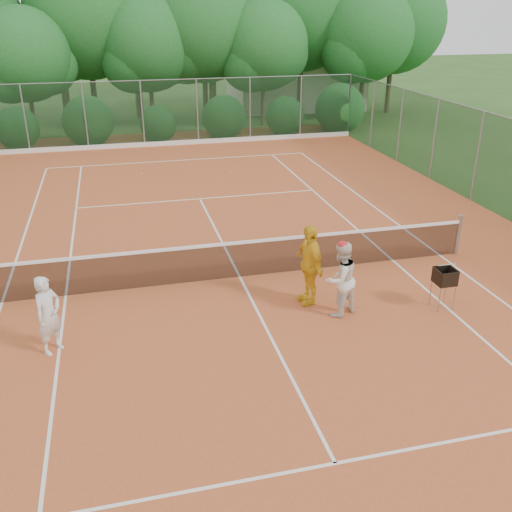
{
  "coord_description": "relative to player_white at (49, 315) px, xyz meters",
  "views": [
    {
      "loc": [
        -2.67,
        -12.32,
        6.16
      ],
      "look_at": [
        0.1,
        -1.2,
        1.1
      ],
      "focal_mm": 40.0,
      "sensor_mm": 36.0,
      "label": 1
    }
  ],
  "objects": [
    {
      "name": "club_building",
      "position": [
        13.2,
        26.28,
        0.69
      ],
      "size": [
        8.0,
        5.0,
        3.0
      ],
      "primitive_type": "cube",
      "color": "beige",
      "rests_on": "ground"
    },
    {
      "name": "stray_ball_a",
      "position": [
        2.43,
        12.23,
        -0.75
      ],
      "size": [
        0.07,
        0.07,
        0.07
      ],
      "primitive_type": "sphere",
      "color": "yellow",
      "rests_on": "clay_court"
    },
    {
      "name": "ball_hopper",
      "position": [
        8.19,
        -0.26,
        -0.05
      ],
      "size": [
        0.41,
        0.41,
        0.93
      ],
      "rotation": [
        0.0,
        0.0,
        0.34
      ],
      "color": "gray",
      "rests_on": "clay_court"
    },
    {
      "name": "fence_back",
      "position": [
        4.2,
        17.28,
        0.71
      ],
      "size": [
        18.07,
        0.07,
        3.0
      ],
      "color": "#19381E",
      "rests_on": "clay_court"
    },
    {
      "name": "stray_ball_c",
      "position": [
        5.9,
        11.5,
        -0.75
      ],
      "size": [
        0.07,
        0.07,
        0.07
      ],
      "primitive_type": "sphere",
      "color": "yellow",
      "rests_on": "clay_court"
    },
    {
      "name": "ground",
      "position": [
        4.2,
        2.28,
        -0.81
      ],
      "size": [
        120.0,
        120.0,
        0.0
      ],
      "primitive_type": "plane",
      "color": "#2B4D1B",
      "rests_on": "ground"
    },
    {
      "name": "court_markings",
      "position": [
        4.2,
        2.28,
        -0.78
      ],
      "size": [
        11.03,
        23.83,
        0.01
      ],
      "color": "white",
      "rests_on": "clay_court"
    },
    {
      "name": "player_yellow",
      "position": [
        5.41,
        0.71,
        0.13
      ],
      "size": [
        0.59,
        1.13,
        1.84
      ],
      "primitive_type": "imported",
      "rotation": [
        0.0,
        0.0,
        -1.43
      ],
      "color": "yellow",
      "rests_on": "clay_court"
    },
    {
      "name": "player_center_grp",
      "position": [
        5.87,
        0.01,
        0.05
      ],
      "size": [
        0.99,
        0.9,
        1.7
      ],
      "color": "silver",
      "rests_on": "clay_court"
    },
    {
      "name": "clay_court",
      "position": [
        4.2,
        2.28,
        -0.8
      ],
      "size": [
        18.0,
        36.0,
        0.02
      ],
      "primitive_type": "cube",
      "color": "#BB572B",
      "rests_on": "ground"
    },
    {
      "name": "tropical_treeline",
      "position": [
        5.63,
        22.5,
        4.31
      ],
      "size": [
        32.1,
        8.49,
        15.03
      ],
      "color": "brown",
      "rests_on": "ground"
    },
    {
      "name": "stray_ball_b",
      "position": [
        6.17,
        15.87,
        -0.75
      ],
      "size": [
        0.07,
        0.07,
        0.07
      ],
      "primitive_type": "sphere",
      "color": "#C3E735",
      "rests_on": "clay_court"
    },
    {
      "name": "player_white",
      "position": [
        0.0,
        0.0,
        0.0
      ],
      "size": [
        0.66,
        0.68,
        1.58
      ],
      "primitive_type": "imported",
      "rotation": [
        0.0,
        0.0,
        0.85
      ],
      "color": "silver",
      "rests_on": "clay_court"
    },
    {
      "name": "tennis_net",
      "position": [
        4.2,
        2.28,
        -0.28
      ],
      "size": [
        11.97,
        0.1,
        1.1
      ],
      "color": "gray",
      "rests_on": "clay_court"
    }
  ]
}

